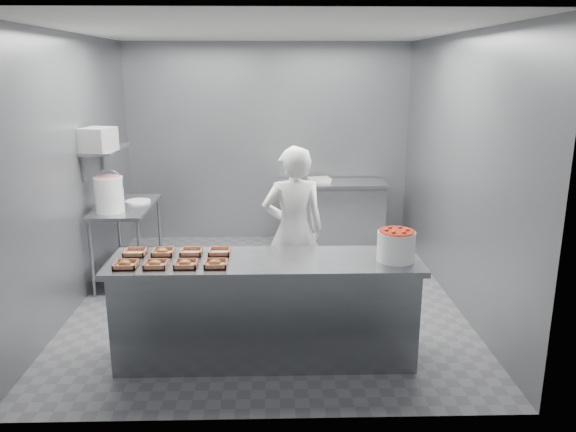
# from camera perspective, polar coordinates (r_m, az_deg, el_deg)

# --- Properties ---
(floor) EXTENTS (4.50, 4.50, 0.00)m
(floor) POSITION_cam_1_polar(r_m,az_deg,el_deg) (6.28, -2.08, -8.11)
(floor) COLOR #4C4C51
(floor) RESTS_ON ground
(ceiling) EXTENTS (4.50, 4.50, 0.00)m
(ceiling) POSITION_cam_1_polar(r_m,az_deg,el_deg) (5.79, -2.36, 18.32)
(ceiling) COLOR white
(ceiling) RESTS_ON wall_back
(wall_back) EXTENTS (4.00, 0.04, 2.80)m
(wall_back) POSITION_cam_1_polar(r_m,az_deg,el_deg) (8.10, -2.03, 7.41)
(wall_back) COLOR slate
(wall_back) RESTS_ON ground
(wall_left) EXTENTS (0.04, 4.50, 2.80)m
(wall_left) POSITION_cam_1_polar(r_m,az_deg,el_deg) (6.23, -20.98, 4.18)
(wall_left) COLOR slate
(wall_left) RESTS_ON ground
(wall_right) EXTENTS (0.04, 4.50, 2.80)m
(wall_right) POSITION_cam_1_polar(r_m,az_deg,el_deg) (6.18, 16.72, 4.46)
(wall_right) COLOR slate
(wall_right) RESTS_ON ground
(service_counter) EXTENTS (2.60, 0.70, 0.90)m
(service_counter) POSITION_cam_1_polar(r_m,az_deg,el_deg) (4.86, -2.28, -9.40)
(service_counter) COLOR slate
(service_counter) RESTS_ON ground
(prep_table) EXTENTS (0.60, 1.20, 0.90)m
(prep_table) POSITION_cam_1_polar(r_m,az_deg,el_deg) (6.87, -15.99, -1.42)
(prep_table) COLOR slate
(prep_table) RESTS_ON ground
(back_counter) EXTENTS (1.50, 0.60, 0.90)m
(back_counter) POSITION_cam_1_polar(r_m,az_deg,el_deg) (7.98, 4.48, 0.33)
(back_counter) COLOR slate
(back_counter) RESTS_ON ground
(wall_shelf) EXTENTS (0.35, 0.90, 0.03)m
(wall_shelf) POSITION_cam_1_polar(r_m,az_deg,el_deg) (6.72, -17.99, 6.45)
(wall_shelf) COLOR slate
(wall_shelf) RESTS_ON wall_left
(tray_0) EXTENTS (0.19, 0.18, 0.06)m
(tray_0) POSITION_cam_1_polar(r_m,az_deg,el_deg) (4.69, -16.18, -4.72)
(tray_0) COLOR tan
(tray_0) RESTS_ON service_counter
(tray_1) EXTENTS (0.19, 0.18, 0.06)m
(tray_1) POSITION_cam_1_polar(r_m,az_deg,el_deg) (4.64, -13.30, -4.76)
(tray_1) COLOR tan
(tray_1) RESTS_ON service_counter
(tray_2) EXTENTS (0.19, 0.18, 0.06)m
(tray_2) POSITION_cam_1_polar(r_m,az_deg,el_deg) (4.60, -10.36, -4.79)
(tray_2) COLOR tan
(tray_2) RESTS_ON service_counter
(tray_3) EXTENTS (0.19, 0.18, 0.06)m
(tray_3) POSITION_cam_1_polar(r_m,az_deg,el_deg) (4.56, -7.37, -4.80)
(tray_3) COLOR tan
(tray_3) RESTS_ON service_counter
(tray_4) EXTENTS (0.19, 0.18, 0.04)m
(tray_4) POSITION_cam_1_polar(r_m,az_deg,el_deg) (4.98, -15.27, -3.57)
(tray_4) COLOR tan
(tray_4) RESTS_ON service_counter
(tray_5) EXTENTS (0.19, 0.18, 0.06)m
(tray_5) POSITION_cam_1_polar(r_m,az_deg,el_deg) (4.93, -12.59, -3.56)
(tray_5) COLOR tan
(tray_5) RESTS_ON service_counter
(tray_6) EXTENTS (0.19, 0.18, 0.04)m
(tray_6) POSITION_cam_1_polar(r_m,az_deg,el_deg) (4.89, -9.78, -3.60)
(tray_6) COLOR tan
(tray_6) RESTS_ON service_counter
(tray_7) EXTENTS (0.19, 0.18, 0.04)m
(tray_7) POSITION_cam_1_polar(r_m,az_deg,el_deg) (4.86, -6.98, -3.60)
(tray_7) COLOR tan
(tray_7) RESTS_ON service_counter
(worker) EXTENTS (0.68, 0.49, 1.72)m
(worker) POSITION_cam_1_polar(r_m,az_deg,el_deg) (5.64, 0.55, -1.51)
(worker) COLOR white
(worker) RESTS_ON ground
(strawberry_tub) EXTENTS (0.31, 0.31, 0.26)m
(strawberry_tub) POSITION_cam_1_polar(r_m,az_deg,el_deg) (4.70, 10.93, -2.87)
(strawberry_tub) COLOR white
(strawberry_tub) RESTS_ON service_counter
(glaze_bucket) EXTENTS (0.33, 0.31, 0.48)m
(glaze_bucket) POSITION_cam_1_polar(r_m,az_deg,el_deg) (6.48, -17.72, 2.19)
(glaze_bucket) COLOR white
(glaze_bucket) RESTS_ON prep_table
(bucket_lid) EXTENTS (0.35, 0.35, 0.02)m
(bucket_lid) POSITION_cam_1_polar(r_m,az_deg,el_deg) (6.88, -15.01, 1.44)
(bucket_lid) COLOR white
(bucket_lid) RESTS_ON prep_table
(rag) EXTENTS (0.18, 0.16, 0.02)m
(rag) POSITION_cam_1_polar(r_m,az_deg,el_deg) (6.90, -14.75, 1.47)
(rag) COLOR #CCB28C
(rag) RESTS_ON prep_table
(appliance) EXTENTS (0.38, 0.41, 0.26)m
(appliance) POSITION_cam_1_polar(r_m,az_deg,el_deg) (6.44, -18.75, 7.35)
(appliance) COLOR gray
(appliance) RESTS_ON wall_shelf
(paper_stack) EXTENTS (0.31, 0.23, 0.06)m
(paper_stack) POSITION_cam_1_polar(r_m,az_deg,el_deg) (7.86, 3.19, 3.69)
(paper_stack) COLOR silver
(paper_stack) RESTS_ON back_counter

